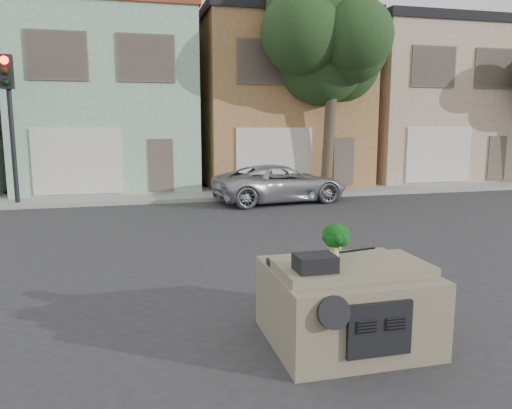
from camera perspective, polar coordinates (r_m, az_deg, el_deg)
name	(u,v)px	position (r m, az deg, el deg)	size (l,w,h in m)	color
ground_plane	(280,275)	(9.66, 2.72, -8.02)	(120.00, 120.00, 0.00)	#303033
sidewalk	(202,194)	(19.70, -6.19, 1.18)	(40.00, 3.00, 0.15)	gray
townhouse_mint	(109,101)	(23.34, -16.49, 11.25)	(7.20, 8.20, 7.55)	#94BB9D
townhouse_tan	(272,103)	(24.27, 1.86, 11.55)	(7.20, 8.20, 7.55)	#9B7042
townhouse_beige	(412,104)	(27.31, 17.45, 10.90)	(7.20, 8.20, 7.55)	tan
silver_pickup	(280,202)	(18.20, 2.79, 0.30)	(2.24, 4.87, 1.35)	#A4A5AC
traffic_signal	(11,132)	(18.71, -26.17, 7.45)	(0.40, 0.40, 5.10)	black
tree_near	(330,86)	(20.19, 8.47, 13.22)	(4.40, 4.00, 8.50)	#203A1A
car_dashboard	(346,301)	(6.82, 10.22, -10.78)	(2.00, 1.80, 1.12)	#746B53
instrument_hump	(315,263)	(6.10, 6.77, -6.64)	(0.48, 0.38, 0.20)	black
wiper_arm	(354,251)	(7.10, 11.16, -5.18)	(0.70, 0.03, 0.02)	black
broccoli	(335,240)	(6.65, 8.98, -4.08)	(0.39, 0.39, 0.48)	#0B380D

